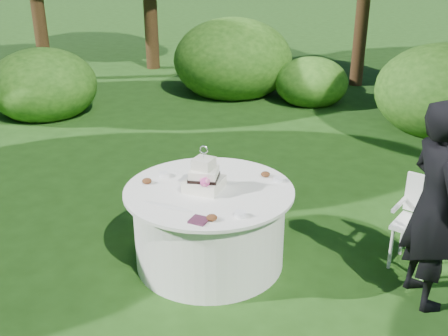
{
  "coord_description": "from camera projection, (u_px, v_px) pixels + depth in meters",
  "views": [
    {
      "loc": [
        1.9,
        -3.9,
        2.79
      ],
      "look_at": [
        0.15,
        0.0,
        1.0
      ],
      "focal_mm": 42.0,
      "sensor_mm": 36.0,
      "label": 1
    }
  ],
  "objects": [
    {
      "name": "feather_plume",
      "position": [
        167.0,
        206.0,
        4.44
      ],
      "size": [
        0.48,
        0.07,
        0.01
      ],
      "primitive_type": "ellipsoid",
      "color": "silver",
      "rests_on": "table"
    },
    {
      "name": "ground",
      "position": [
        210.0,
        261.0,
        5.07
      ],
      "size": [
        80.0,
        80.0,
        0.0
      ],
      "primitive_type": "plane",
      "color": "#1B3D10",
      "rests_on": "ground"
    },
    {
      "name": "guest",
      "position": [
        435.0,
        206.0,
        4.21
      ],
      "size": [
        0.71,
        0.77,
        1.76
      ],
      "primitive_type": "imported",
      "rotation": [
        0.0,
        0.0,
        2.16
      ],
      "color": "black",
      "rests_on": "ground"
    },
    {
      "name": "votives",
      "position": [
        220.0,
        182.0,
        4.86
      ],
      "size": [
        1.14,
        0.91,
        0.04
      ],
      "color": "white",
      "rests_on": "table"
    },
    {
      "name": "table",
      "position": [
        209.0,
        225.0,
        4.92
      ],
      "size": [
        1.56,
        1.56,
        0.77
      ],
      "color": "white",
      "rests_on": "ground"
    },
    {
      "name": "napkins",
      "position": [
        199.0,
        220.0,
        4.2
      ],
      "size": [
        0.14,
        0.14,
        0.02
      ],
      "primitive_type": "cube",
      "color": "#451D32",
      "rests_on": "table"
    },
    {
      "name": "chair",
      "position": [
        420.0,
        215.0,
        4.84
      ],
      "size": [
        0.46,
        0.46,
        0.87
      ],
      "color": "white",
      "rests_on": "ground"
    },
    {
      "name": "petal_cups",
      "position": [
        208.0,
        189.0,
        4.7
      ],
      "size": [
        1.05,
        1.09,
        0.05
      ],
      "color": "#562D16",
      "rests_on": "table"
    },
    {
      "name": "cake",
      "position": [
        204.0,
        178.0,
        4.72
      ],
      "size": [
        0.34,
        0.34,
        0.43
      ],
      "color": "white",
      "rests_on": "table"
    }
  ]
}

